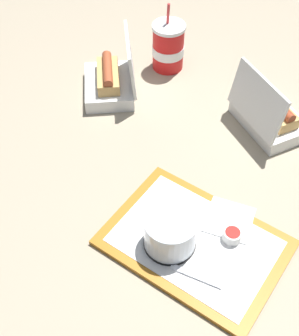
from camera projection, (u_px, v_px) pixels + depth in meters
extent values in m
plane|color=gray|center=(146.00, 168.00, 1.15)|extent=(3.20, 3.20, 0.00)
cube|color=#A56619|center=(195.00, 243.00, 1.00)|extent=(0.40, 0.30, 0.01)
cube|color=white|center=(195.00, 241.00, 0.99)|extent=(0.35, 0.26, 0.00)
cylinder|color=black|center=(170.00, 242.00, 0.99)|extent=(0.11, 0.11, 0.01)
cylinder|color=#512D19|center=(170.00, 234.00, 0.97)|extent=(0.08, 0.08, 0.06)
cylinder|color=silver|center=(170.00, 231.00, 0.96)|extent=(0.11, 0.11, 0.08)
cylinder|color=white|center=(232.00, 235.00, 0.99)|extent=(0.04, 0.04, 0.02)
cylinder|color=#9E140F|center=(233.00, 233.00, 0.98)|extent=(0.03, 0.03, 0.01)
cube|color=white|center=(229.00, 220.00, 1.03)|extent=(0.11, 0.11, 0.00)
cube|color=white|center=(196.00, 276.00, 0.94)|extent=(0.11, 0.02, 0.00)
cube|color=white|center=(270.00, 120.00, 1.24)|extent=(0.24, 0.22, 0.04)
cube|color=white|center=(257.00, 101.00, 1.16)|extent=(0.18, 0.14, 0.13)
cube|color=tan|center=(272.00, 109.00, 1.21)|extent=(0.16, 0.14, 0.03)
cylinder|color=brown|center=(274.00, 102.00, 1.19)|extent=(0.13, 0.11, 0.03)
cylinder|color=yellow|center=(275.00, 99.00, 1.18)|extent=(0.11, 0.08, 0.01)
cube|color=white|center=(109.00, 86.00, 1.33)|extent=(0.21, 0.23, 0.04)
cube|color=white|center=(130.00, 60.00, 1.27)|extent=(0.12, 0.16, 0.13)
cube|color=tan|center=(108.00, 76.00, 1.30)|extent=(0.13, 0.15, 0.03)
cylinder|color=#9E4728|center=(107.00, 69.00, 1.28)|extent=(0.10, 0.13, 0.03)
cylinder|color=yellow|center=(107.00, 66.00, 1.28)|extent=(0.07, 0.10, 0.01)
cylinder|color=red|center=(168.00, 48.00, 1.37)|extent=(0.09, 0.09, 0.13)
cylinder|color=white|center=(168.00, 50.00, 1.38)|extent=(0.09, 0.09, 0.03)
cylinder|color=white|center=(169.00, 27.00, 1.32)|extent=(0.10, 0.10, 0.01)
cylinder|color=red|center=(168.00, 14.00, 1.30)|extent=(0.01, 0.01, 0.06)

